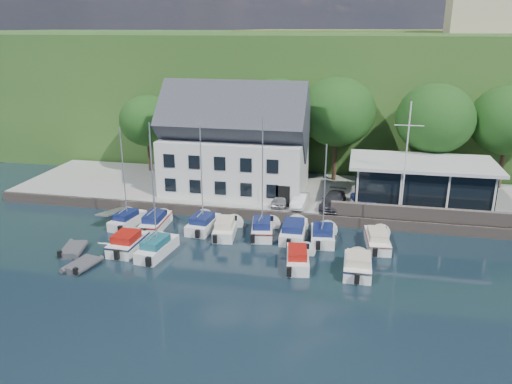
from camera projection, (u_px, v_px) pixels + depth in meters
The scene contains 35 objects.
ground at pixel (277, 281), 34.95m from camera, with size 180.00×180.00×0.00m, color black.
quay at pixel (305, 195), 51.05m from camera, with size 60.00×13.00×1.00m, color gray.
quay_face at pixel (297, 218), 45.01m from camera, with size 60.00×0.30×1.00m, color #63574F.
hillside at pixel (333, 78), 90.02m from camera, with size 160.00×75.00×16.00m, color #2B501E.
field_patch at pixel (381, 31), 93.34m from camera, with size 50.00×30.00×0.30m, color #5B6A35.
farmhouse at pixel (485, 3), 72.69m from camera, with size 10.40×7.00×8.20m, color #C5B091, non-canonical shape.
harbor_building at pixel (235, 148), 49.93m from camera, with size 14.40×8.20×8.70m, color silver, non-canonical shape.
club_pavilion at pixel (420, 182), 46.74m from camera, with size 13.20×7.20×4.10m, color black, non-canonical shape.
seawall at pixel (436, 215), 42.74m from camera, with size 18.00×0.50×1.20m, color #63574F.
gangway at pixel (118, 218), 46.48m from camera, with size 1.20×6.00×1.40m, color #BCBCC1, non-canonical shape.
car_silver at pixel (281, 198), 46.84m from camera, with size 1.41×3.50×1.19m, color #AEAEB3.
car_white at pixel (300, 200), 46.37m from camera, with size 1.25×3.60×1.18m, color silver.
car_dgrey at pixel (333, 200), 46.10m from camera, with size 1.85×4.55×1.32m, color #2F3034.
car_blue at pixel (365, 201), 46.03m from camera, with size 1.46×3.71×1.27m, color navy.
flagpole at pixel (406, 160), 42.84m from camera, with size 2.41×0.20×10.06m, color silver, non-canonical shape.
tree_0 at pixel (149, 134), 56.75m from camera, with size 6.36×6.36×8.70m, color #153810, non-canonical shape.
tree_1 at pixel (206, 132), 55.63m from camera, with size 6.94×6.94×9.48m, color #153810, non-canonical shape.
tree_2 at pixel (276, 128), 54.31m from camera, with size 7.88×7.88×10.77m, color #153810, non-canonical shape.
tree_3 at pixel (336, 130), 52.97m from camera, with size 8.08×8.08×11.05m, color #153810, non-canonical shape.
tree_4 at pixel (433, 137), 50.47m from camera, with size 7.81×7.81×10.67m, color #153810, non-canonical shape.
tree_5 at pixel (506, 138), 50.32m from camera, with size 7.68×7.68×10.49m, color #153810, non-canonical shape.
boat_r1_0 at pixel (124, 181), 43.45m from camera, with size 1.67×5.82×8.26m, color silver, non-canonical shape.
boat_r1_1 at pixel (153, 179), 42.66m from camera, with size 1.82×6.27×9.06m, color silver, non-canonical shape.
boat_r1_2 at pixel (202, 182), 42.45m from camera, with size 2.03×5.86×8.70m, color silver, non-canonical shape.
boat_r1_3 at pixel (226, 226), 42.57m from camera, with size 1.86×6.15×1.47m, color silver, non-canonical shape.
boat_r1_4 at pixel (262, 183), 41.18m from camera, with size 1.89×5.78×9.28m, color silver, non-canonical shape.
boat_r1_5 at pixel (294, 229), 42.02m from camera, with size 2.16×6.65×1.46m, color silver, non-canonical shape.
boat_r1_6 at pixel (325, 192), 40.04m from camera, with size 2.06×5.45×8.70m, color silver, non-canonical shape.
boat_r1_7 at pixel (377, 238), 40.36m from camera, with size 1.88×6.44×1.41m, color silver, non-canonical shape.
boat_r2_0 at pixel (128, 241), 39.51m from camera, with size 2.15×5.51×1.57m, color silver, non-canonical shape.
boat_r2_1 at pixel (154, 200), 37.58m from camera, with size 1.82×6.30×9.10m, color silver, non-canonical shape.
boat_r2_3 at pixel (298, 256), 37.12m from camera, with size 1.78×5.99×1.42m, color silver, non-canonical shape.
boat_r2_4 at pixel (358, 263), 35.90m from camera, with size 2.12×5.32×1.52m, color silver, non-canonical shape.
dinghy_0 at pixel (73, 248), 39.27m from camera, with size 1.78×2.97×0.69m, color #3A3B3F, non-canonical shape.
dinghy_1 at pixel (82, 264), 36.74m from camera, with size 1.73×2.88×0.67m, color #3A3B3F, non-canonical shape.
Camera 1 is at (4.89, -30.83, 16.99)m, focal length 35.00 mm.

